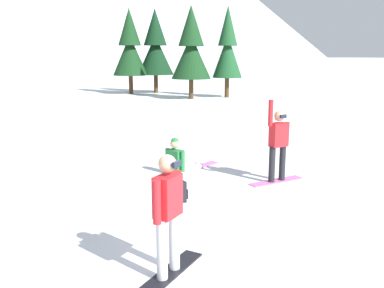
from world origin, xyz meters
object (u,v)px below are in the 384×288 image
(snowboarder_foreground, at_px, (168,213))
(pine_tree_tall, at_px, (130,48))
(backpack_black, at_px, (179,191))
(pine_tree_short, at_px, (228,48))
(snowboarder_midground, at_px, (278,144))
(snowboarder_background, at_px, (180,161))
(pine_tree_twin, at_px, (191,48))
(pine_tree_leaning, at_px, (155,47))

(snowboarder_foreground, xyz_separation_m, pine_tree_tall, (7.88, 27.27, 2.65))
(backpack_black, bearing_deg, pine_tree_short, 57.70)
(snowboarder_midground, xyz_separation_m, pine_tree_tall, (3.88, 24.29, 2.62))
(snowboarder_midground, distance_m, backpack_black, 2.77)
(backpack_black, bearing_deg, pine_tree_tall, 75.09)
(snowboarder_background, bearing_deg, snowboarder_foreground, -115.28)
(snowboarder_foreground, relative_size, pine_tree_short, 0.27)
(snowboarder_midground, bearing_deg, pine_tree_tall, 80.93)
(snowboarder_midground, relative_size, pine_tree_twin, 0.32)
(snowboarder_background, xyz_separation_m, backpack_black, (-0.85, -1.94, -0.11))
(snowboarder_foreground, xyz_separation_m, backpack_black, (1.34, 2.71, -0.69))
(pine_tree_leaning, bearing_deg, pine_tree_twin, -85.04)
(snowboarder_midground, relative_size, backpack_black, 4.19)
(pine_tree_short, bearing_deg, backpack_black, -122.30)
(snowboarder_midground, height_order, pine_tree_short, pine_tree_short)
(pine_tree_short, xyz_separation_m, pine_tree_leaning, (-3.29, 5.72, 0.11))
(snowboarder_midground, xyz_separation_m, backpack_black, (-2.66, -0.27, -0.72))
(snowboarder_background, bearing_deg, backpack_black, -113.80)
(pine_tree_leaning, height_order, pine_tree_twin, pine_tree_leaning)
(snowboarder_midground, bearing_deg, pine_tree_short, 63.51)
(pine_tree_twin, bearing_deg, snowboarder_background, -115.95)
(snowboarder_foreground, bearing_deg, pine_tree_twin, 64.19)
(snowboarder_midground, relative_size, pine_tree_tall, 0.30)
(backpack_black, height_order, pine_tree_twin, pine_tree_twin)
(pine_tree_twin, xyz_separation_m, pine_tree_tall, (-2.59, 5.61, 0.13))
(snowboarder_foreground, relative_size, snowboarder_midground, 0.86)
(pine_tree_leaning, relative_size, pine_tree_tall, 1.01)
(pine_tree_short, relative_size, pine_tree_tall, 0.98)
(pine_tree_short, distance_m, pine_tree_tall, 7.84)
(snowboarder_midground, height_order, pine_tree_tall, pine_tree_tall)
(snowboarder_midground, relative_size, pine_tree_leaning, 0.30)
(pine_tree_leaning, bearing_deg, snowboarder_midground, -103.81)
(snowboarder_background, height_order, backpack_black, snowboarder_background)
(pine_tree_leaning, xyz_separation_m, pine_tree_tall, (-2.10, -0.04, -0.02))
(pine_tree_leaning, relative_size, pine_tree_twin, 1.04)
(snowboarder_foreground, distance_m, backpack_black, 3.10)
(backpack_black, xyz_separation_m, pine_tree_twin, (9.13, 18.94, 3.21))
(pine_tree_short, height_order, pine_tree_leaning, pine_tree_leaning)
(pine_tree_tall, bearing_deg, pine_tree_short, -46.54)
(snowboarder_background, distance_m, pine_tree_twin, 19.16)
(backpack_black, bearing_deg, snowboarder_background, 66.20)
(snowboarder_background, xyz_separation_m, pine_tree_leaning, (7.78, 22.66, 3.24))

